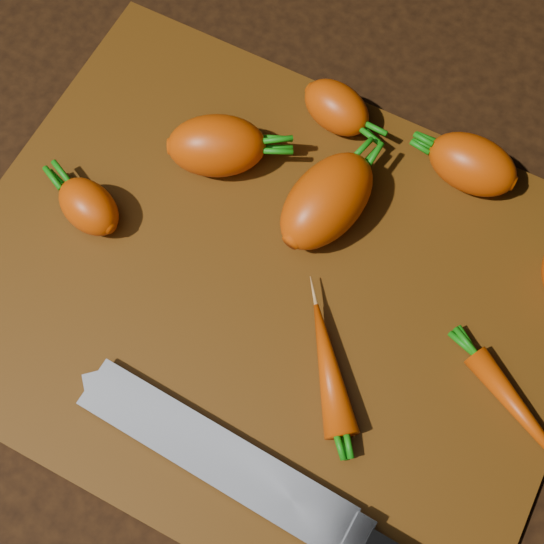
% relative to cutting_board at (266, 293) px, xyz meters
% --- Properties ---
extents(ground, '(2.00, 2.00, 0.01)m').
position_rel_cutting_board_xyz_m(ground, '(0.00, 0.00, -0.01)').
color(ground, black).
extents(cutting_board, '(0.50, 0.40, 0.01)m').
position_rel_cutting_board_xyz_m(cutting_board, '(0.00, 0.00, 0.00)').
color(cutting_board, '#4E2D0B').
rests_on(cutting_board, ground).
extents(carrot_0, '(0.10, 0.09, 0.05)m').
position_rel_cutting_board_xyz_m(carrot_0, '(-0.09, 0.09, 0.03)').
color(carrot_0, '#C43D00').
rests_on(carrot_0, cutting_board).
extents(carrot_1, '(0.07, 0.06, 0.04)m').
position_rel_cutting_board_xyz_m(carrot_1, '(-0.16, -0.01, 0.03)').
color(carrot_1, '#C43D00').
rests_on(carrot_1, cutting_board).
extents(carrot_2, '(0.08, 0.11, 0.06)m').
position_rel_cutting_board_xyz_m(carrot_2, '(0.01, 0.08, 0.03)').
color(carrot_2, '#C43D00').
rests_on(carrot_2, cutting_board).
extents(carrot_3, '(0.08, 0.05, 0.05)m').
position_rel_cutting_board_xyz_m(carrot_3, '(0.10, 0.17, 0.03)').
color(carrot_3, '#C43D00').
rests_on(carrot_3, cutting_board).
extents(carrot_4, '(0.07, 0.06, 0.04)m').
position_rel_cutting_board_xyz_m(carrot_4, '(-0.02, 0.17, 0.03)').
color(carrot_4, '#C43D00').
rests_on(carrot_4, cutting_board).
extents(carrot_6, '(0.11, 0.07, 0.02)m').
position_rel_cutting_board_xyz_m(carrot_6, '(0.22, -0.00, 0.02)').
color(carrot_6, '#C43D00').
rests_on(carrot_6, cutting_board).
extents(carrot_7, '(0.08, 0.10, 0.03)m').
position_rel_cutting_board_xyz_m(carrot_7, '(0.07, -0.04, 0.02)').
color(carrot_7, '#C43D00').
rests_on(carrot_7, cutting_board).
extents(knife, '(0.36, 0.05, 0.02)m').
position_rel_cutting_board_xyz_m(knife, '(0.05, -0.14, 0.01)').
color(knife, gray).
rests_on(knife, cutting_board).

